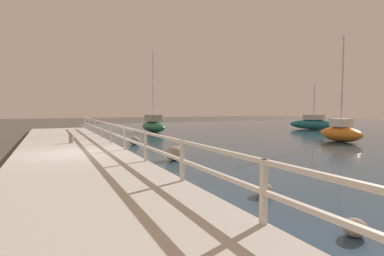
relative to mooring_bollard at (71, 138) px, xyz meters
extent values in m
plane|color=#4C473D|center=(-0.19, -3.99, -0.52)|extent=(120.00, 120.00, 0.00)
cube|color=beige|center=(-0.19, -3.99, -0.39)|extent=(4.59, 36.00, 0.25)
cube|color=silver|center=(2.00, -13.71, 0.26)|extent=(0.10, 0.10, 1.06)
cube|color=silver|center=(2.00, -10.47, 0.26)|extent=(0.10, 0.10, 1.06)
cube|color=silver|center=(2.00, -7.23, 0.26)|extent=(0.10, 0.10, 1.06)
cube|color=silver|center=(2.00, -3.99, 0.26)|extent=(0.10, 0.10, 1.06)
cube|color=silver|center=(2.00, -0.75, 0.26)|extent=(0.10, 0.10, 1.06)
cube|color=silver|center=(2.00, 2.49, 0.26)|extent=(0.10, 0.10, 1.06)
cube|color=silver|center=(2.00, 5.73, 0.26)|extent=(0.10, 0.10, 1.06)
cube|color=silver|center=(2.00, 8.97, 0.26)|extent=(0.10, 0.10, 1.06)
cube|color=silver|center=(2.00, 12.21, 0.26)|extent=(0.10, 0.10, 1.06)
cube|color=silver|center=(2.00, -3.99, 0.75)|extent=(0.09, 32.50, 0.08)
cube|color=silver|center=(2.00, -3.99, 0.26)|extent=(0.09, 32.50, 0.08)
ellipsoid|color=gray|center=(3.44, -14.28, -0.37)|extent=(0.41, 0.37, 0.30)
ellipsoid|color=gray|center=(3.56, -6.18, -0.22)|extent=(0.79, 0.71, 0.59)
ellipsoid|color=gray|center=(3.61, -11.75, -0.36)|extent=(0.42, 0.38, 0.32)
ellipsoid|color=gray|center=(3.44, -0.24, -0.27)|extent=(0.66, 0.59, 0.49)
cylinder|color=gray|center=(0.00, 0.00, -0.07)|extent=(0.24, 0.24, 0.39)
sphere|color=gray|center=(0.00, 0.00, 0.17)|extent=(0.21, 0.21, 0.21)
ellipsoid|color=orange|center=(15.85, -4.34, -0.03)|extent=(1.77, 3.20, 0.96)
cube|color=silver|center=(15.85, -4.34, 0.71)|extent=(1.12, 1.04, 0.51)
cylinder|color=silver|center=(15.85, -4.34, 3.33)|extent=(0.09, 0.09, 5.76)
ellipsoid|color=#1E707A|center=(23.20, 4.53, -0.01)|extent=(2.81, 5.01, 0.99)
cube|color=beige|center=(23.20, 4.53, 0.75)|extent=(1.42, 2.13, 0.54)
cylinder|color=silver|center=(23.20, 4.53, 2.29)|extent=(0.09, 0.09, 3.61)
ellipsoid|color=#236B42|center=(7.50, 8.54, -0.03)|extent=(1.53, 4.76, 0.96)
cube|color=#9E937F|center=(7.50, 8.54, 0.76)|extent=(1.04, 2.01, 0.62)
cylinder|color=silver|center=(7.50, 8.54, 3.61)|extent=(0.09, 0.09, 6.31)
camera|label=1|loc=(-1.08, -17.47, 1.59)|focal=28.00mm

